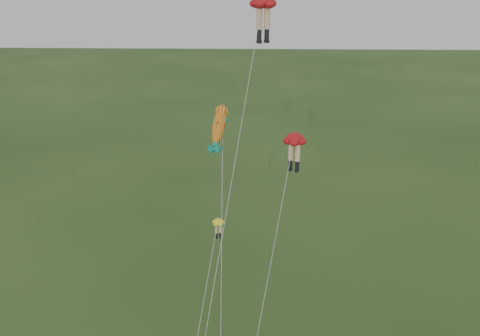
{
  "coord_description": "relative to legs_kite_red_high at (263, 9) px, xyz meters",
  "views": [
    {
      "loc": [
        1.67,
        -26.84,
        25.52
      ],
      "look_at": [
        0.64,
        6.0,
        13.04
      ],
      "focal_mm": 40.0,
      "sensor_mm": 36.0,
      "label": 1
    }
  ],
  "objects": [
    {
      "name": "legs_kite_red_high",
      "position": [
        0.0,
        0.0,
        0.0
      ],
      "size": [
        5.33,
        10.88,
        23.9
      ],
      "rotation": [
        0.0,
        0.0,
        0.45
      ],
      "color": "#B31215",
      "rests_on": "ground"
    },
    {
      "name": "fish_kite",
      "position": [
        -2.67,
        -1.98,
        -6.97
      ],
      "size": [
        1.36,
        9.82,
        17.46
      ],
      "rotation": [
        0.75,
        0.0,
        -0.17
      ],
      "color": "yellow",
      "rests_on": "ground"
    },
    {
      "name": "legs_kite_red_mid",
      "position": [
        2.15,
        -1.31,
        -8.38
      ],
      "size": [
        4.34,
        10.0,
        15.39
      ],
      "rotation": [
        0.0,
        0.0,
        -0.44
      ],
      "color": "#B31215",
      "rests_on": "ground"
    },
    {
      "name": "legs_kite_yellow",
      "position": [
        -2.93,
        -2.38,
        -14.41
      ],
      "size": [
        2.32,
        8.73,
        9.49
      ],
      "rotation": [
        0.0,
        0.0,
        0.26
      ],
      "color": "#FFF220",
      "rests_on": "ground"
    }
  ]
}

